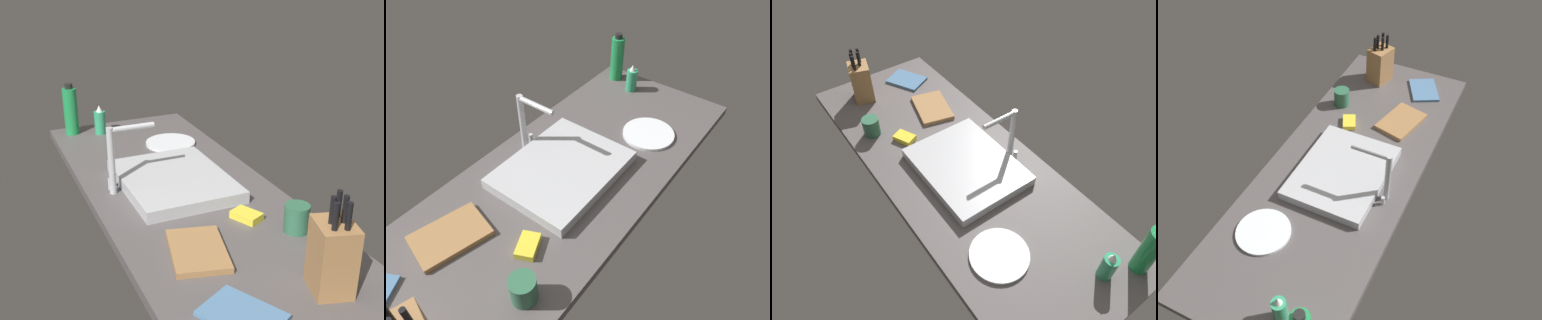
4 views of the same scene
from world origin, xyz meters
The scene contains 10 objects.
countertop_slab centered at (0.00, 0.00, 1.75)cm, with size 166.32×62.92×3.50cm, color #514C4C.
sink_basin centered at (5.49, 1.55, 5.61)cm, with size 45.19×35.79×4.21cm, color #B7BABF.
faucet centered at (8.81, 20.46, 18.15)cm, with size 5.50×16.58×23.84cm.
knife_block centered at (-65.58, -11.50, 13.33)cm, with size 13.35×12.15×25.83cm.
cutting_board centered at (-37.50, 11.70, 4.40)cm, with size 22.68×15.30×1.80cm, color #9E7042.
soap_bottle centered at (69.87, 11.11, 9.12)cm, with size 5.02×5.02×13.04cm.
dinner_plate centered at (44.47, -12.68, 4.10)cm, with size 21.01×21.01×1.20cm, color white.
dish_towel centered at (-66.21, 13.39, 4.10)cm, with size 18.39×13.25×1.20cm, color teal.
coffee_mug centered at (-38.11, -20.34, 7.80)cm, with size 7.59×7.59×8.61cm, color #2D6647.
dish_sponge centered at (-25.82, -10.34, 4.70)cm, with size 9.00×6.00×2.40cm, color yellow.
Camera 4 is at (116.01, 57.84, 141.11)cm, focal length 40.65 mm.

